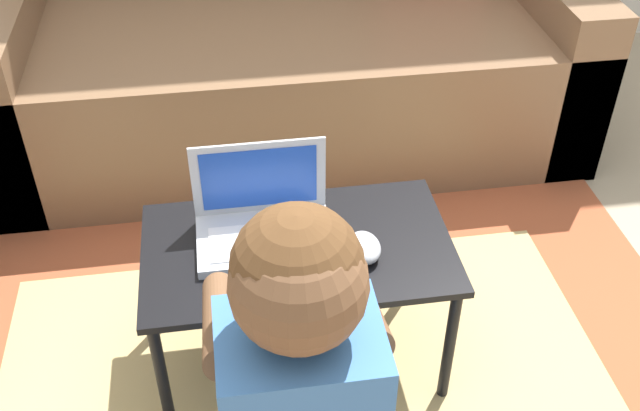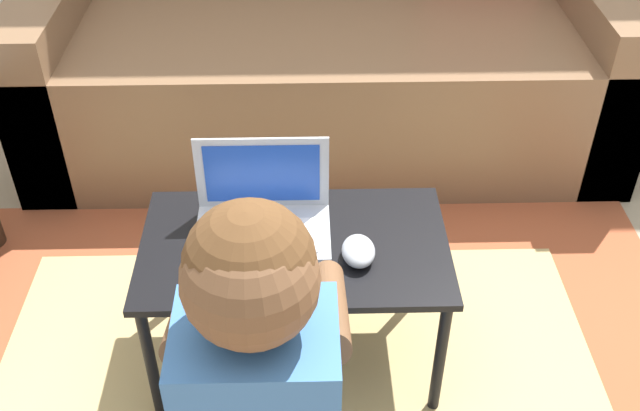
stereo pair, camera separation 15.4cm
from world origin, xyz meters
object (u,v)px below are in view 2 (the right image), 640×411
laptop_desk (295,257)px  laptop (263,219)px  computer_mouse (358,251)px  couch (327,39)px

laptop_desk → laptop: laptop is taller
computer_mouse → couch: bearing=91.4°
couch → laptop_desk: couch is taller
computer_mouse → laptop: bearing=155.5°
laptop_desk → laptop: size_ratio=2.29×
laptop_desk → computer_mouse: computer_mouse is taller
laptop_desk → laptop: 0.10m
laptop_desk → computer_mouse: 0.15m
couch → computer_mouse: bearing=-88.6°
couch → laptop: 1.03m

